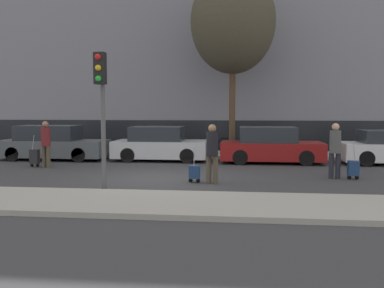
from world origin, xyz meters
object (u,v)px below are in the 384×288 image
object	(u,v)px
traffic_light	(101,93)
bare_tree_near_crossing	(233,22)
parked_car_1	(160,145)
parked_bicycle	(236,145)
trolley_center	(194,172)
pedestrian_left	(46,141)
pedestrian_center	(212,150)
parked_car_2	(270,146)
parked_car_0	(52,144)
trolley_left	(35,157)
pedestrian_right	(335,147)
trolley_right	(353,168)

from	to	relation	value
traffic_light	bare_tree_near_crossing	xyz separation A→B (m)	(3.16, 8.89, 3.49)
parked_car_1	parked_bicycle	bearing A→B (deg)	36.85
trolley_center	traffic_light	size ratio (longest dim) A/B	0.29
trolley_center	bare_tree_near_crossing	distance (m)	9.19
parked_bicycle	bare_tree_near_crossing	xyz separation A→B (m)	(-0.17, -0.59, 5.57)
pedestrian_left	pedestrian_center	distance (m)	6.93
parked_car_2	parked_car_0	bearing A→B (deg)	179.90
parked_car_1	pedestrian_left	distance (m)	4.66
pedestrian_left	pedestrian_center	size ratio (longest dim) A/B	1.00
trolley_left	pedestrian_right	distance (m)	10.76
trolley_left	parked_car_2	bearing A→B (deg)	14.47
pedestrian_right	parked_car_0	bearing A→B (deg)	-10.79
trolley_left	pedestrian_center	bearing A→B (deg)	-22.90
parked_car_1	parked_car_2	bearing A→B (deg)	-3.18
trolley_right	traffic_light	xyz separation A→B (m)	(-7.01, -2.88, 2.22)
trolley_left	bare_tree_near_crossing	xyz separation A→B (m)	(7.31, 4.34, 5.67)
traffic_light	pedestrian_left	bearing A→B (deg)	129.43
bare_tree_near_crossing	trolley_center	bearing A→B (deg)	-97.67
pedestrian_center	traffic_light	size ratio (longest dim) A/B	0.48
pedestrian_center	pedestrian_right	world-z (taller)	pedestrian_right
pedestrian_center	pedestrian_right	bearing A→B (deg)	34.13
parked_car_0	traffic_light	world-z (taller)	traffic_light
pedestrian_center	trolley_right	xyz separation A→B (m)	(4.28, 1.24, -0.64)
parked_car_2	trolley_right	xyz separation A→B (m)	(2.26, -3.97, -0.33)
parked_car_2	pedestrian_center	xyz separation A→B (m)	(-2.02, -5.21, 0.31)
parked_car_2	parked_bicycle	world-z (taller)	parked_car_2
parked_car_0	parked_car_1	bearing A→B (deg)	2.92
trolley_center	traffic_light	bearing A→B (deg)	-140.98
parked_car_0	bare_tree_near_crossing	size ratio (longest dim) A/B	0.56
pedestrian_center	parked_bicycle	xyz separation A→B (m)	(0.59, 7.84, -0.49)
parked_car_1	trolley_center	bearing A→B (deg)	-69.01
parked_car_1	parked_bicycle	distance (m)	3.96
parked_car_1	trolley_right	size ratio (longest dim) A/B	3.52
trolley_left	pedestrian_center	xyz separation A→B (m)	(6.89, -2.91, 0.60)
trolley_center	parked_bicycle	world-z (taller)	parked_bicycle
parked_car_1	trolley_center	distance (m)	5.71
trolley_center	pedestrian_right	world-z (taller)	pedestrian_right
trolley_center	pedestrian_right	distance (m)	4.48
pedestrian_left	trolley_right	distance (m)	10.76
pedestrian_left	pedestrian_right	size ratio (longest dim) A/B	1.00
parked_car_0	traffic_light	bearing A→B (deg)	-56.66
trolley_right	parked_bicycle	bearing A→B (deg)	119.17
trolley_right	trolley_center	bearing A→B (deg)	-167.13
pedestrian_left	parked_bicycle	size ratio (longest dim) A/B	0.98
trolley_left	bare_tree_near_crossing	bearing A→B (deg)	30.66
pedestrian_left	trolley_left	size ratio (longest dim) A/B	1.44
trolley_left	trolley_center	world-z (taller)	trolley_left
trolley_left	parked_bicycle	distance (m)	8.96
trolley_center	parked_bicycle	size ratio (longest dim) A/B	0.59
trolley_center	bare_tree_near_crossing	size ratio (longest dim) A/B	0.13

